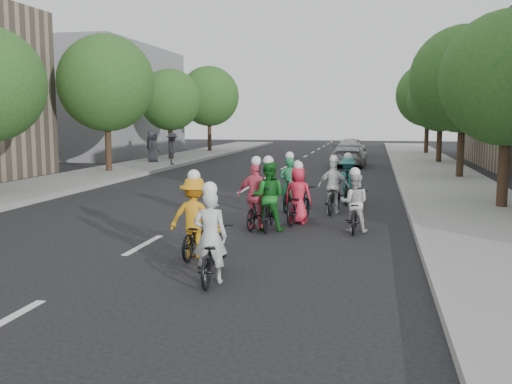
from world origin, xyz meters
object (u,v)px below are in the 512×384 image
(follow_car_lead, at_px, (349,154))
(follow_car_trail, at_px, (351,147))
(spectator_2, at_px, (153,147))
(cyclist_3, at_px, (257,202))
(spectator_1, at_px, (150,146))
(cyclist_4, at_px, (298,201))
(cyclist_5, at_px, (290,191))
(spectator_0, at_px, (173,149))
(cyclist_0, at_px, (212,249))
(cyclist_2, at_px, (195,225))
(cyclist_7, at_px, (347,184))
(cyclist_1, at_px, (269,202))
(cyclist_6, at_px, (354,208))
(cyclist_8, at_px, (334,193))

(follow_car_lead, bearing_deg, follow_car_trail, -87.17)
(follow_car_lead, height_order, spectator_2, spectator_2)
(cyclist_3, bearing_deg, spectator_1, -52.75)
(cyclist_4, height_order, follow_car_lead, cyclist_4)
(cyclist_5, xyz_separation_m, spectator_0, (-8.81, 13.92, 0.43))
(cyclist_0, height_order, cyclist_5, cyclist_5)
(cyclist_2, bearing_deg, cyclist_7, -107.55)
(cyclist_4, bearing_deg, cyclist_7, -95.70)
(cyclist_1, height_order, cyclist_5, cyclist_1)
(follow_car_lead, bearing_deg, cyclist_2, 86.08)
(cyclist_0, distance_m, follow_car_trail, 33.13)
(cyclist_1, bearing_deg, cyclist_6, -174.84)
(follow_car_lead, bearing_deg, cyclist_3, 87.08)
(spectator_0, bearing_deg, cyclist_5, -166.29)
(cyclist_0, xyz_separation_m, follow_car_trail, (1.02, 33.11, 0.14))
(cyclist_3, distance_m, spectator_2, 20.98)
(spectator_0, bearing_deg, cyclist_7, -157.46)
(cyclist_7, distance_m, spectator_2, 18.22)
(cyclist_8, bearing_deg, cyclist_0, 83.27)
(cyclist_5, bearing_deg, cyclist_8, -173.79)
(cyclist_1, relative_size, cyclist_3, 1.01)
(cyclist_7, distance_m, follow_car_trail, 23.54)
(cyclist_3, relative_size, cyclist_8, 0.95)
(cyclist_1, bearing_deg, spectator_1, -62.80)
(cyclist_2, height_order, cyclist_5, cyclist_5)
(cyclist_3, xyz_separation_m, follow_car_trail, (1.21, 28.37, 0.01))
(cyclist_0, bearing_deg, cyclist_1, -96.66)
(cyclist_2, distance_m, spectator_0, 21.37)
(follow_car_lead, bearing_deg, spectator_2, 7.79)
(follow_car_lead, relative_size, spectator_2, 2.62)
(cyclist_6, distance_m, spectator_0, 19.80)
(cyclist_4, relative_size, follow_car_trail, 0.46)
(cyclist_2, xyz_separation_m, cyclist_5, (1.05, 5.98, -0.03))
(follow_car_trail, bearing_deg, cyclist_7, 100.58)
(cyclist_0, relative_size, cyclist_3, 0.96)
(cyclist_8, distance_m, follow_car_trail, 25.48)
(follow_car_trail, height_order, spectator_1, spectator_1)
(spectator_1, bearing_deg, cyclist_1, -158.84)
(cyclist_4, xyz_separation_m, cyclist_6, (1.52, -0.83, -0.01))
(cyclist_3, height_order, spectator_2, spectator_2)
(cyclist_0, height_order, cyclist_8, cyclist_0)
(cyclist_3, bearing_deg, follow_car_trail, -84.42)
(cyclist_0, relative_size, cyclist_4, 0.94)
(cyclist_2, bearing_deg, cyclist_0, 117.75)
(cyclist_1, height_order, cyclist_8, cyclist_1)
(cyclist_2, bearing_deg, cyclist_5, -98.91)
(cyclist_6, xyz_separation_m, follow_car_lead, (-1.00, 19.44, 0.10))
(cyclist_2, xyz_separation_m, cyclist_7, (2.68, 7.96, 0.00))
(cyclist_6, bearing_deg, cyclist_3, 5.57)
(cyclist_5, bearing_deg, follow_car_trail, -87.05)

